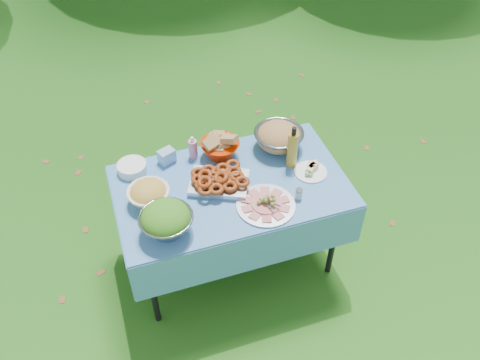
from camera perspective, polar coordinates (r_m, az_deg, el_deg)
name	(u,v)px	position (r m, az deg, el deg)	size (l,w,h in m)	color
ground	(232,258)	(3.79, -0.87, -8.78)	(80.00, 80.00, 0.00)	#093209
picnic_table	(232,224)	(3.49, -0.94, -5.01)	(1.46, 0.86, 0.76)	#84C9FF
salad_bowl	(166,220)	(2.90, -8.30, -4.46)	(0.31, 0.31, 0.20)	gray
pasta_bowl_white	(149,194)	(3.11, -10.24, -1.51)	(0.25, 0.25, 0.14)	white
plate_stack	(132,168)	(3.36, -12.03, 1.37)	(0.19, 0.19, 0.06)	white
wipes_box	(167,156)	(3.38, -8.23, 2.66)	(0.10, 0.08, 0.09)	#8BB8E3
sanitizer_bottle	(193,147)	(3.37, -5.32, 3.69)	(0.06, 0.06, 0.17)	pink
bread_bowl	(220,146)	(3.36, -2.25, 3.86)	(0.26, 0.26, 0.18)	red
pasta_bowl_steel	(279,137)	(3.44, 4.37, 4.88)	(0.33, 0.33, 0.18)	gray
fried_tray	(219,181)	(3.18, -2.37, -0.06)	(0.36, 0.26, 0.09)	silver
charcuterie_platter	(266,201)	(3.06, 2.93, -2.40)	(0.36, 0.36, 0.08)	silver
oil_bottle	(293,147)	(3.27, 5.93, 3.74)	(0.07, 0.07, 0.31)	#B58C23
cheese_plate	(311,169)	(3.31, 7.97, 1.22)	(0.21, 0.21, 0.06)	white
shaker	(299,194)	(3.13, 6.63, -1.55)	(0.04, 0.04, 0.07)	silver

